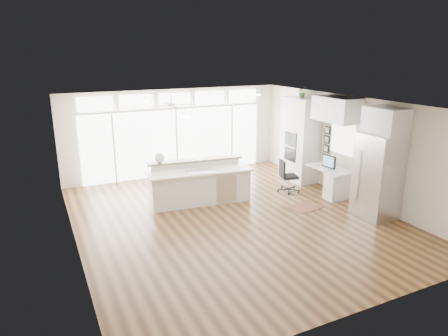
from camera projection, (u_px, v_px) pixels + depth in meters
name	position (u px, v px, depth m)	size (l,w,h in m)	color
floor	(233.00, 218.00, 9.47)	(7.00, 8.00, 0.02)	#402713
ceiling	(234.00, 104.00, 8.71)	(7.00, 8.00, 0.02)	white
wall_back	(175.00, 132.00, 12.54)	(7.00, 0.04, 2.70)	beige
wall_front	(362.00, 232.00, 5.63)	(7.00, 0.04, 2.70)	beige
wall_left	(71.00, 185.00, 7.62)	(0.04, 8.00, 2.70)	beige
wall_right	(351.00, 148.00, 10.55)	(0.04, 8.00, 2.70)	beige
glass_wall	(176.00, 142.00, 12.58)	(5.80, 0.06, 2.08)	white
transom_row	(175.00, 100.00, 12.20)	(5.90, 0.06, 0.40)	white
desk_window	(343.00, 138.00, 10.74)	(0.04, 0.85, 0.85)	silver
ceiling_fan	(171.00, 101.00, 10.98)	(1.16, 1.16, 0.32)	silver
recessed_lights	(230.00, 104.00, 8.89)	(3.40, 3.00, 0.02)	white
oven_cabinet	(300.00, 140.00, 12.00)	(0.64, 1.20, 2.50)	silver
desk_nook	(330.00, 181.00, 10.93)	(0.72, 1.30, 0.76)	silver
upper_cabinets	(336.00, 109.00, 10.39)	(0.64, 1.30, 0.64)	silver
refrigerator	(378.00, 176.00, 9.32)	(0.76, 0.90, 2.00)	silver
fridge_cabinet	(386.00, 121.00, 8.98)	(0.64, 0.90, 0.60)	silver
framed_photos	(327.00, 139.00, 11.32)	(0.06, 0.22, 0.80)	black
kitchen_island	(200.00, 183.00, 10.30)	(2.67, 1.01, 1.06)	silver
rug	(305.00, 207.00, 10.12)	(0.82, 0.59, 0.01)	#3C1C13
office_chair	(289.00, 176.00, 11.13)	(0.47, 0.43, 0.91)	black
fishbowl	(159.00, 158.00, 10.17)	(0.26, 0.26, 0.26)	silver
monitor	(329.00, 161.00, 10.73)	(0.08, 0.47, 0.39)	black
keyboard	(323.00, 169.00, 10.72)	(0.13, 0.35, 0.02)	white
potted_plant	(302.00, 93.00, 11.61)	(0.30, 0.33, 0.26)	#3A5F28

